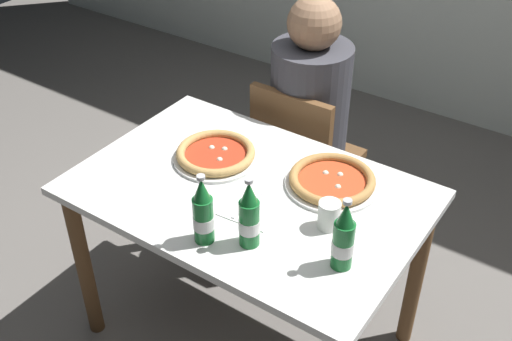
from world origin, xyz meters
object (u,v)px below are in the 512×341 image
object	(u,v)px
pizza_marinara_far	(216,154)
diner_seated	(308,133)
beer_bottle_left	(249,217)
beer_bottle_right	(343,239)
napkin_with_cutlery	(253,208)
paper_cup	(329,215)
dining_table_main	(248,215)
chair_behind_table	(301,158)
pizza_margherita_near	(332,181)
beer_bottle_center	(203,214)

from	to	relation	value
pizza_marinara_far	diner_seated	bearing A→B (deg)	83.45
beer_bottle_left	beer_bottle_right	distance (m)	0.29
beer_bottle_left	napkin_with_cutlery	size ratio (longest dim) A/B	1.28
beer_bottle_left	paper_cup	xyz separation A→B (m)	(0.16, 0.21, -0.06)
dining_table_main	pizza_marinara_far	world-z (taller)	pizza_marinara_far
beer_bottle_left	paper_cup	bearing A→B (deg)	51.59
chair_behind_table	diner_seated	xyz separation A→B (m)	(-0.00, 0.05, 0.10)
diner_seated	paper_cup	size ratio (longest dim) A/B	12.73
beer_bottle_left	napkin_with_cutlery	distance (m)	0.20
diner_seated	pizza_margherita_near	distance (m)	0.63
pizza_marinara_far	beer_bottle_center	world-z (taller)	beer_bottle_center
dining_table_main	chair_behind_table	bearing A→B (deg)	102.63
beer_bottle_right	pizza_margherita_near	bearing A→B (deg)	122.58
beer_bottle_left	chair_behind_table	bearing A→B (deg)	109.68
beer_bottle_center	napkin_with_cutlery	world-z (taller)	beer_bottle_center
pizza_marinara_far	napkin_with_cutlery	size ratio (longest dim) A/B	1.64
beer_bottle_right	napkin_with_cutlery	xyz separation A→B (m)	(-0.37, 0.07, -0.10)
pizza_margherita_near	beer_bottle_right	xyz separation A→B (m)	(0.21, -0.33, 0.08)
beer_bottle_left	beer_bottle_center	distance (m)	0.14
beer_bottle_right	paper_cup	bearing A→B (deg)	131.10
diner_seated	pizza_margherita_near	xyz separation A→B (m)	(0.37, -0.48, 0.19)
dining_table_main	beer_bottle_center	distance (m)	0.36
diner_seated	beer_bottle_left	world-z (taller)	diner_seated
pizza_margherita_near	paper_cup	distance (m)	0.22
pizza_margherita_near	paper_cup	size ratio (longest dim) A/B	3.46
dining_table_main	beer_bottle_left	world-z (taller)	beer_bottle_left
chair_behind_table	pizza_marinara_far	xyz separation A→B (m)	(-0.07, -0.52, 0.29)
chair_behind_table	beer_bottle_center	xyz separation A→B (m)	(0.17, -0.90, 0.37)
beer_bottle_left	beer_bottle_center	world-z (taller)	same
dining_table_main	pizza_margherita_near	distance (m)	0.32
pizza_marinara_far	beer_bottle_left	bearing A→B (deg)	-40.06
beer_bottle_left	napkin_with_cutlery	bearing A→B (deg)	120.62
beer_bottle_right	paper_cup	xyz separation A→B (m)	(-0.12, 0.13, -0.06)
dining_table_main	beer_bottle_right	distance (m)	0.51
pizza_margherita_near	beer_bottle_left	size ratio (longest dim) A/B	1.33
pizza_margherita_near	pizza_marinara_far	xyz separation A→B (m)	(-0.43, -0.10, 0.00)
dining_table_main	beer_bottle_center	size ratio (longest dim) A/B	4.86
beer_bottle_center	paper_cup	bearing A→B (deg)	43.40
dining_table_main	pizza_marinara_far	xyz separation A→B (m)	(-0.20, 0.08, 0.13)
chair_behind_table	beer_bottle_right	distance (m)	1.02
beer_bottle_left	beer_bottle_center	bearing A→B (deg)	-152.11
chair_behind_table	paper_cup	bearing A→B (deg)	125.84
dining_table_main	pizza_margherita_near	size ratio (longest dim) A/B	3.65
beer_bottle_center	pizza_margherita_near	bearing A→B (deg)	67.73
dining_table_main	pizza_marinara_far	distance (m)	0.26
chair_behind_table	beer_bottle_left	size ratio (longest dim) A/B	3.44
chair_behind_table	napkin_with_cutlery	distance (m)	0.77
beer_bottle_left	napkin_with_cutlery	xyz separation A→B (m)	(-0.09, 0.15, -0.10)
paper_cup	beer_bottle_left	bearing A→B (deg)	-128.41
pizza_margherita_near	beer_bottle_left	world-z (taller)	beer_bottle_left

